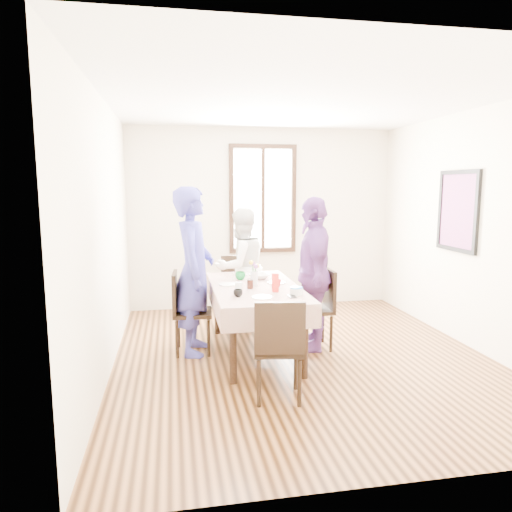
{
  "coord_description": "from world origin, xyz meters",
  "views": [
    {
      "loc": [
        -1.36,
        -4.71,
        1.84
      ],
      "look_at": [
        -0.48,
        0.14,
        1.1
      ],
      "focal_mm": 32.69,
      "sensor_mm": 36.0,
      "label": 1
    }
  ],
  "objects_px": {
    "person_right": "(312,274)",
    "chair_right": "(313,309)",
    "chair_far": "(240,291)",
    "person_left": "(194,271)",
    "person_far": "(240,267)",
    "chair_near": "(278,348)",
    "chair_left": "(193,312)",
    "dining_table": "(255,320)"
  },
  "relations": [
    {
      "from": "person_right",
      "to": "chair_right",
      "type": "bearing_deg",
      "value": 102.5
    },
    {
      "from": "chair_far",
      "to": "person_right",
      "type": "height_order",
      "value": "person_right"
    },
    {
      "from": "chair_far",
      "to": "person_right",
      "type": "relative_size",
      "value": 0.53
    },
    {
      "from": "person_left",
      "to": "person_far",
      "type": "xyz_separation_m",
      "value": [
        0.66,
        0.96,
        -0.14
      ]
    },
    {
      "from": "chair_near",
      "to": "chair_left",
      "type": "bearing_deg",
      "value": 127.24
    },
    {
      "from": "chair_right",
      "to": "chair_left",
      "type": "bearing_deg",
      "value": 88.33
    },
    {
      "from": "chair_left",
      "to": "person_right",
      "type": "distance_m",
      "value": 1.4
    },
    {
      "from": "dining_table",
      "to": "chair_right",
      "type": "bearing_deg",
      "value": 4.36
    },
    {
      "from": "chair_left",
      "to": "person_far",
      "type": "relative_size",
      "value": 0.58
    },
    {
      "from": "chair_left",
      "to": "chair_right",
      "type": "height_order",
      "value": "same"
    },
    {
      "from": "dining_table",
      "to": "chair_near",
      "type": "height_order",
      "value": "chair_near"
    },
    {
      "from": "person_far",
      "to": "chair_left",
      "type": "bearing_deg",
      "value": 29.96
    },
    {
      "from": "chair_far",
      "to": "chair_left",
      "type": "bearing_deg",
      "value": 46.64
    },
    {
      "from": "person_far",
      "to": "chair_right",
      "type": "bearing_deg",
      "value": 97.63
    },
    {
      "from": "chair_far",
      "to": "chair_near",
      "type": "distance_m",
      "value": 2.27
    },
    {
      "from": "chair_right",
      "to": "person_far",
      "type": "xyz_separation_m",
      "value": [
        -0.68,
        1.06,
        0.33
      ]
    },
    {
      "from": "chair_near",
      "to": "person_left",
      "type": "distance_m",
      "value": 1.52
    },
    {
      "from": "chair_left",
      "to": "person_far",
      "type": "xyz_separation_m",
      "value": [
        0.68,
        0.96,
        0.33
      ]
    },
    {
      "from": "chair_right",
      "to": "chair_near",
      "type": "xyz_separation_m",
      "value": [
        -0.68,
        -1.19,
        0.0
      ]
    },
    {
      "from": "chair_near",
      "to": "person_far",
      "type": "xyz_separation_m",
      "value": [
        0.0,
        2.25,
        0.33
      ]
    },
    {
      "from": "chair_right",
      "to": "chair_far",
      "type": "relative_size",
      "value": 1.0
    },
    {
      "from": "chair_left",
      "to": "chair_near",
      "type": "bearing_deg",
      "value": 31.4
    },
    {
      "from": "chair_left",
      "to": "person_left",
      "type": "distance_m",
      "value": 0.46
    },
    {
      "from": "person_right",
      "to": "chair_left",
      "type": "bearing_deg",
      "value": -81.92
    },
    {
      "from": "dining_table",
      "to": "chair_left",
      "type": "height_order",
      "value": "chair_left"
    },
    {
      "from": "chair_near",
      "to": "dining_table",
      "type": "bearing_deg",
      "value": 99.57
    },
    {
      "from": "chair_far",
      "to": "person_left",
      "type": "distance_m",
      "value": 1.27
    },
    {
      "from": "person_far",
      "to": "dining_table",
      "type": "bearing_deg",
      "value": 65.15
    },
    {
      "from": "chair_right",
      "to": "dining_table",
      "type": "bearing_deg",
      "value": 97.05
    },
    {
      "from": "person_left",
      "to": "chair_left",
      "type": "bearing_deg",
      "value": 99.77
    },
    {
      "from": "person_left",
      "to": "chair_far",
      "type": "bearing_deg",
      "value": -24.12
    },
    {
      "from": "chair_right",
      "to": "chair_far",
      "type": "height_order",
      "value": "same"
    },
    {
      "from": "dining_table",
      "to": "person_right",
      "type": "height_order",
      "value": "person_right"
    },
    {
      "from": "chair_left",
      "to": "person_right",
      "type": "relative_size",
      "value": 0.53
    },
    {
      "from": "chair_left",
      "to": "person_right",
      "type": "xyz_separation_m",
      "value": [
        1.34,
        -0.1,
        0.41
      ]
    },
    {
      "from": "chair_far",
      "to": "person_far",
      "type": "xyz_separation_m",
      "value": [
        0.0,
        -0.02,
        0.33
      ]
    },
    {
      "from": "chair_right",
      "to": "chair_near",
      "type": "height_order",
      "value": "same"
    },
    {
      "from": "person_left",
      "to": "chair_near",
      "type": "bearing_deg",
      "value": -143.18
    },
    {
      "from": "dining_table",
      "to": "person_right",
      "type": "distance_m",
      "value": 0.82
    },
    {
      "from": "person_left",
      "to": "dining_table",
      "type": "bearing_deg",
      "value": -93.45
    },
    {
      "from": "chair_left",
      "to": "chair_right",
      "type": "xyz_separation_m",
      "value": [
        1.36,
        -0.1,
        0.0
      ]
    },
    {
      "from": "dining_table",
      "to": "chair_right",
      "type": "xyz_separation_m",
      "value": [
        0.68,
        0.05,
        0.08
      ]
    }
  ]
}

